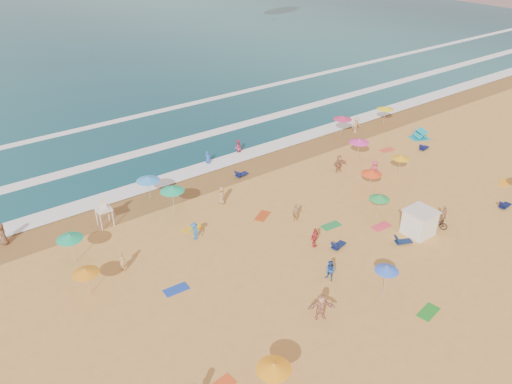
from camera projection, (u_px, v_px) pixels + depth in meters
ground at (309, 236)px, 39.51m from camera, size 220.00×220.00×0.00m
ocean at (25, 39)px, 98.29m from camera, size 220.00×140.00×0.18m
wet_sand at (223, 176)px, 48.25m from camera, size 220.00×220.00×0.00m
surf_foam at (179, 145)px, 54.38m from camera, size 200.00×18.70×0.05m
cabana at (419, 223)px, 39.31m from camera, size 2.00×2.00×2.00m
cabana_roof at (421, 211)px, 38.78m from camera, size 2.20×2.20×0.12m
bicycle at (436, 222)px, 40.33m from camera, size 1.22×1.97×0.98m
lifeguard_stand at (104, 215)px, 40.28m from camera, size 1.20×1.20×2.10m
beach_umbrellas at (315, 195)px, 40.77m from camera, size 59.48×32.10×0.78m
loungers at (384, 231)px, 39.74m from camera, size 59.00×25.50×0.34m
towels at (346, 240)px, 39.00m from camera, size 35.95×22.75×0.03m
popup_tents at (477, 148)px, 52.50m from camera, size 5.60×14.50×1.20m
beachgoers at (282, 213)px, 40.86m from camera, size 38.93×26.81×2.14m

